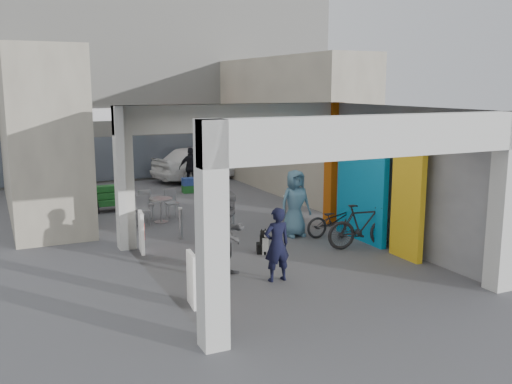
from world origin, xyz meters
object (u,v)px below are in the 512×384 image
man_crates (191,168)px  man_back_turned (230,234)px  bicycle_rear (363,226)px  bicycle_front (335,220)px  produce_stand (113,201)px  border_collie (263,244)px  man_elderly (295,203)px  man_with_dog (277,244)px  white_van (203,162)px  cafe_set (155,210)px

man_crates → man_back_turned: bearing=94.6°
man_back_turned → bicycle_rear: (3.79, 0.58, -0.36)m
man_crates → bicycle_front: size_ratio=0.95×
produce_stand → bicycle_rear: bearing=-32.3°
bicycle_rear → bicycle_front: bearing=8.4°
border_collie → man_elderly: 1.97m
man_with_dog → bicycle_front: (3.03, 2.49, -0.33)m
bicycle_front → white_van: (-0.01, 10.25, 0.31)m
man_crates → bicycle_rear: size_ratio=0.86×
cafe_set → man_elderly: size_ratio=0.80×
man_with_dog → bicycle_rear: bearing=-158.0°
produce_stand → bicycle_front: (4.73, -5.71, 0.12)m
man_elderly → bicycle_rear: (0.96, -1.70, -0.34)m
man_crates → man_elderly: bearing=110.2°
man_with_dog → bicycle_rear: size_ratio=0.83×
border_collie → bicycle_front: (2.45, 0.64, 0.19)m
bicycle_rear → man_back_turned: bearing=107.1°
produce_stand → white_van: bearing=67.3°
bicycle_front → man_back_turned: bearing=117.6°
cafe_set → bicycle_rear: (3.88, -5.02, 0.25)m
man_with_dog → bicycle_front: 3.93m
border_collie → man_crates: bearing=103.6°
man_elderly → white_van: (0.96, 9.78, -0.14)m
man_with_dog → man_back_turned: bearing=-42.1°
man_elderly → man_crates: size_ratio=1.12×
produce_stand → man_elderly: 6.48m
man_crates → white_van: (1.12, 1.71, -0.04)m
cafe_set → man_back_turned: (0.09, -5.60, 0.61)m
man_with_dog → man_back_turned: man_back_turned is taller
produce_stand → bicycle_front: bearing=-26.9°
man_with_dog → man_crates: 11.20m
man_crates → bicycle_rear: bearing=115.6°
produce_stand → man_elderly: size_ratio=0.68×
produce_stand → bicycle_rear: bicycle_rear is taller
produce_stand → man_with_dog: bearing=-54.8°
border_collie → white_van: size_ratio=0.14×
man_elderly → man_crates: man_elderly is taller
man_back_turned → cafe_set: bearing=60.7°
produce_stand → man_crates: size_ratio=0.76×
border_collie → white_van: white_van is taller
produce_stand → white_van: 6.57m
cafe_set → man_crates: size_ratio=0.89×
produce_stand → man_crates: bearing=61.6°
man_back_turned → man_elderly: man_back_turned is taller
white_van → bicycle_rear: bearing=166.3°
produce_stand → man_back_turned: bearing=-59.4°
man_back_turned → bicycle_front: man_back_turned is taller
bicycle_front → cafe_set: bearing=47.8°
man_crates → cafe_set: bearing=78.9°
man_elderly → bicycle_rear: bearing=-61.4°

